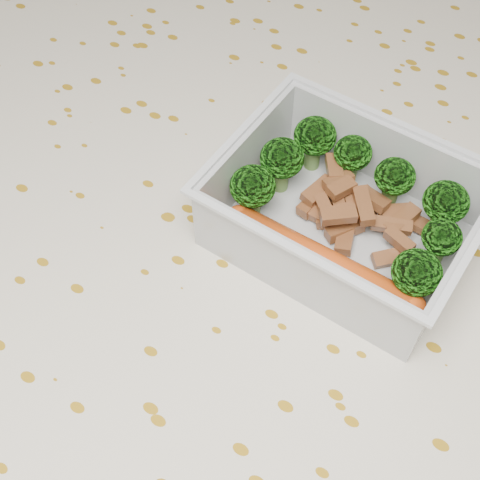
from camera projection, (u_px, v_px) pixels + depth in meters
The scene contains 6 objects.
dining_table at pixel (240, 313), 0.52m from camera, with size 1.40×0.90×0.75m.
tablecloth at pixel (240, 279), 0.48m from camera, with size 1.46×0.96×0.19m.
lunch_container at pixel (344, 219), 0.44m from camera, with size 0.17×0.14×0.06m.
broccoli_florets at pixel (355, 190), 0.44m from camera, with size 0.15×0.10×0.04m.
meat_pile at pixel (355, 210), 0.45m from camera, with size 0.09×0.06×0.03m.
sausage at pixel (321, 262), 0.42m from camera, with size 0.14×0.03×0.02m.
Camera 1 is at (0.13, -0.22, 1.12)m, focal length 50.00 mm.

